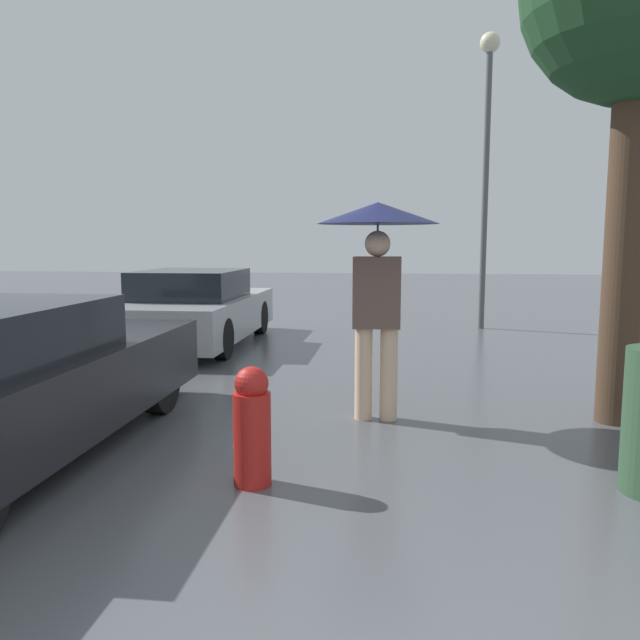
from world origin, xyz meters
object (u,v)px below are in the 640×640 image
Objects in this scene: pedestrian at (377,250)px; fire_hydrant at (252,427)px; street_lamp at (487,130)px; parked_car_farthest at (195,310)px.

fire_hydrant is (-0.77, -1.65, -1.14)m from pedestrian.
pedestrian is at bearing -106.00° from street_lamp.
parked_car_farthest is at bearing 111.61° from fire_hydrant.
pedestrian is 2.43× the size of fire_hydrant.
parked_car_farthest is (-2.94, 3.82, -0.99)m from pedestrian.
fire_hydrant is at bearing -108.01° from street_lamp.
pedestrian reaches higher than parked_car_farthest.
pedestrian is 0.50× the size of parked_car_farthest.
pedestrian is at bearing 64.88° from fire_hydrant.
parked_car_farthest is 4.84× the size of fire_hydrant.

